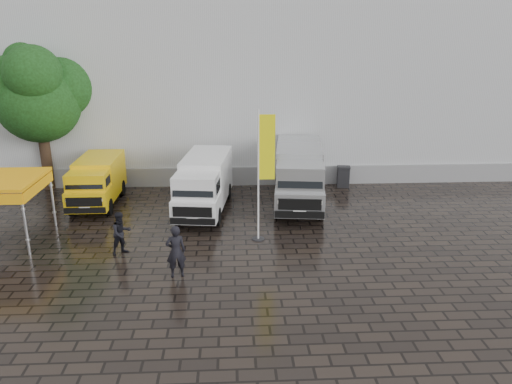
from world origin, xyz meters
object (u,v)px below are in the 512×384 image
(van_white, at_px, (204,185))
(wheelie_bin, at_px, (343,176))
(person_tent, at_px, (121,233))
(van_silver, at_px, (299,176))
(person_front, at_px, (176,251))
(van_yellow, at_px, (97,183))
(flagpole, at_px, (263,169))

(van_white, bearing_deg, wheelie_bin, 32.69)
(van_white, distance_m, person_tent, 5.37)
(van_silver, relative_size, wheelie_bin, 5.71)
(van_white, height_order, person_front, van_white)
(van_silver, height_order, person_front, van_silver)
(van_white, xyz_separation_m, person_tent, (-2.84, -4.54, -0.42))
(person_tent, bearing_deg, wheelie_bin, -0.76)
(van_yellow, distance_m, person_tent, 6.13)
(person_front, distance_m, person_tent, 2.94)
(van_yellow, height_order, person_front, van_yellow)
(van_silver, height_order, wheelie_bin, van_silver)
(van_silver, xyz_separation_m, person_tent, (-7.25, -5.25, -0.56))
(van_silver, height_order, flagpole, flagpole)
(van_yellow, bearing_deg, person_front, -60.04)
(van_silver, xyz_separation_m, flagpole, (-1.96, -4.20, 1.54))
(van_yellow, xyz_separation_m, van_silver, (9.51, -0.44, 0.29))
(van_yellow, distance_m, wheelie_bin, 12.50)
(flagpole, height_order, wheelie_bin, flagpole)
(van_white, relative_size, flagpole, 1.09)
(van_white, relative_size, wheelie_bin, 5.12)
(van_yellow, xyz_separation_m, person_tent, (2.26, -5.69, -0.27))
(van_white, bearing_deg, flagpole, -47.75)
(van_silver, distance_m, flagpole, 4.88)
(van_silver, bearing_deg, person_front, -118.39)
(van_white, xyz_separation_m, person_front, (-0.64, -6.50, -0.31))
(van_yellow, distance_m, person_front, 8.85)
(flagpole, height_order, person_tent, flagpole)
(flagpole, relative_size, person_front, 2.83)
(van_silver, xyz_separation_m, person_front, (-5.06, -7.20, -0.45))
(van_yellow, relative_size, wheelie_bin, 4.23)
(wheelie_bin, bearing_deg, van_silver, -126.66)
(van_silver, bearing_deg, van_yellow, -175.96)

